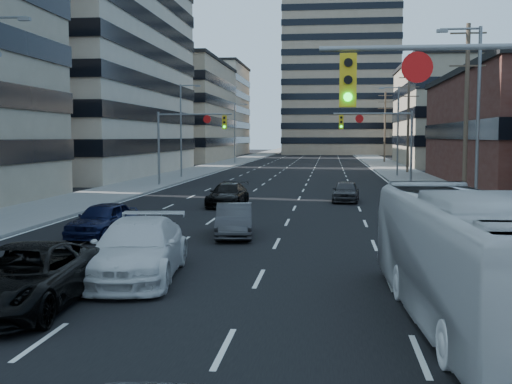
{
  "coord_description": "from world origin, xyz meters",
  "views": [
    {
      "loc": [
        3.74,
        -5.59,
        3.98
      ],
      "look_at": [
        1.37,
        14.99,
        2.2
      ],
      "focal_mm": 45.0,
      "sensor_mm": 36.0,
      "label": 1
    }
  ],
  "objects_px": {
    "black_pickup": "(23,278)",
    "sedan_blue": "(103,220)",
    "white_van": "(138,249)",
    "transit_bus": "(469,258)"
  },
  "relations": [
    {
      "from": "black_pickup",
      "to": "white_van",
      "type": "height_order",
      "value": "white_van"
    },
    {
      "from": "black_pickup",
      "to": "sedan_blue",
      "type": "xyz_separation_m",
      "value": [
        -1.94,
        10.62,
        -0.05
      ]
    },
    {
      "from": "white_van",
      "to": "black_pickup",
      "type": "bearing_deg",
      "value": -121.02
    },
    {
      "from": "black_pickup",
      "to": "white_van",
      "type": "bearing_deg",
      "value": 62.77
    },
    {
      "from": "transit_bus",
      "to": "sedan_blue",
      "type": "height_order",
      "value": "transit_bus"
    },
    {
      "from": "black_pickup",
      "to": "sedan_blue",
      "type": "relative_size",
      "value": 1.31
    },
    {
      "from": "transit_bus",
      "to": "sedan_blue",
      "type": "distance_m",
      "value": 15.98
    },
    {
      "from": "transit_bus",
      "to": "sedan_blue",
      "type": "xyz_separation_m",
      "value": [
        -11.86,
        10.68,
        -0.73
      ]
    },
    {
      "from": "white_van",
      "to": "transit_bus",
      "type": "relative_size",
      "value": 0.56
    },
    {
      "from": "sedan_blue",
      "to": "black_pickup",
      "type": "bearing_deg",
      "value": -72.23
    }
  ]
}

